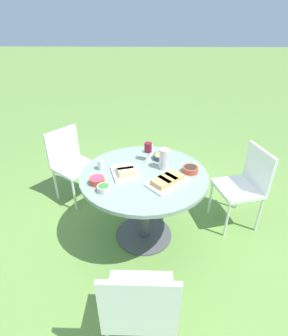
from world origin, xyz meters
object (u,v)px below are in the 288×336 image
at_px(chair_far_back, 70,160).
at_px(wine_glass, 148,148).
at_px(chair_near_right, 246,182).
at_px(dining_table, 144,186).
at_px(chair_near_left, 140,305).
at_px(water_pitcher, 164,159).

xyz_separation_m(chair_far_back, wine_glass, (-0.95, 0.44, 0.38)).
relative_size(chair_near_right, chair_far_back, 1.00).
height_order(dining_table, chair_far_back, chair_far_back).
distance_m(dining_table, wine_glass, 0.38).
height_order(chair_near_left, water_pitcher, water_pitcher).
height_order(chair_near_right, water_pitcher, water_pitcher).
relative_size(chair_far_back, water_pitcher, 4.39).
bearing_deg(chair_far_back, dining_table, 142.38).
height_order(dining_table, water_pitcher, water_pitcher).
height_order(chair_near_left, chair_near_right, same).
relative_size(chair_near_left, wine_glass, 4.69).
bearing_deg(dining_table, chair_near_right, -165.79).
xyz_separation_m(chair_far_back, water_pitcher, (-1.10, 0.60, 0.35)).
bearing_deg(wine_glass, water_pitcher, 133.80).
bearing_deg(chair_near_right, chair_near_left, 52.69).
height_order(chair_near_left, chair_far_back, same).
bearing_deg(dining_table, chair_near_left, 90.28).
relative_size(dining_table, wine_glass, 6.27).
height_order(chair_far_back, wine_glass, wine_glass).
distance_m(chair_near_right, chair_far_back, 2.03).
bearing_deg(chair_far_back, wine_glass, 155.04).
height_order(water_pitcher, wine_glass, water_pitcher).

